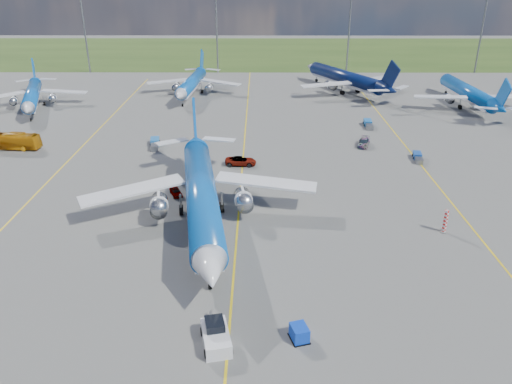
{
  "coord_description": "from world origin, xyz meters",
  "views": [
    {
      "loc": [
        2.65,
        -47.13,
        30.6
      ],
      "look_at": [
        2.36,
        11.21,
        4.0
      ],
      "focal_mm": 35.0,
      "sensor_mm": 36.0,
      "label": 1
    }
  ],
  "objects_px": {
    "baggage_tug_c": "(155,143)",
    "baggage_tug_w": "(418,157)",
    "baggage_tug_e": "(368,124)",
    "uld_container": "(299,333)",
    "apron_bus": "(11,141)",
    "bg_jet_nnw": "(192,95)",
    "main_airliner": "(203,223)",
    "warning_post": "(445,221)",
    "bg_jet_n": "(344,92)",
    "service_car_b": "(241,161)",
    "service_car_c": "(364,143)",
    "service_car_a": "(176,192)",
    "pushback_tug": "(216,335)",
    "bg_jet_nw": "(35,108)",
    "bg_jet_ne": "(465,106)"
  },
  "relations": [
    {
      "from": "warning_post",
      "to": "baggage_tug_w",
      "type": "bearing_deg",
      "value": 80.79
    },
    {
      "from": "service_car_a",
      "to": "service_car_b",
      "type": "bearing_deg",
      "value": 29.82
    },
    {
      "from": "apron_bus",
      "to": "bg_jet_n",
      "type": "bearing_deg",
      "value": -50.44
    },
    {
      "from": "main_airliner",
      "to": "baggage_tug_c",
      "type": "distance_m",
      "value": 32.22
    },
    {
      "from": "service_car_a",
      "to": "baggage_tug_w",
      "type": "bearing_deg",
      "value": -2.9
    },
    {
      "from": "bg_jet_ne",
      "to": "warning_post",
      "type": "bearing_deg",
      "value": 65.3
    },
    {
      "from": "baggage_tug_c",
      "to": "baggage_tug_w",
      "type": "bearing_deg",
      "value": -17.26
    },
    {
      "from": "main_airliner",
      "to": "pushback_tug",
      "type": "bearing_deg",
      "value": -90.02
    },
    {
      "from": "service_car_b",
      "to": "bg_jet_nnw",
      "type": "bearing_deg",
      "value": 17.66
    },
    {
      "from": "bg_jet_n",
      "to": "service_car_b",
      "type": "bearing_deg",
      "value": 37.56
    },
    {
      "from": "warning_post",
      "to": "bg_jet_nnw",
      "type": "bearing_deg",
      "value": 119.2
    },
    {
      "from": "bg_jet_nnw",
      "to": "main_airliner",
      "type": "xyz_separation_m",
      "value": [
        9.86,
        -69.97,
        0.0
      ]
    },
    {
      "from": "apron_bus",
      "to": "service_car_c",
      "type": "height_order",
      "value": "apron_bus"
    },
    {
      "from": "uld_container",
      "to": "apron_bus",
      "type": "height_order",
      "value": "apron_bus"
    },
    {
      "from": "bg_jet_nnw",
      "to": "baggage_tug_c",
      "type": "height_order",
      "value": "bg_jet_nnw"
    },
    {
      "from": "service_car_b",
      "to": "service_car_a",
      "type": "bearing_deg",
      "value": 144.79
    },
    {
      "from": "bg_jet_nw",
      "to": "baggage_tug_e",
      "type": "distance_m",
      "value": 76.76
    },
    {
      "from": "warning_post",
      "to": "baggage_tug_e",
      "type": "relative_size",
      "value": 0.57
    },
    {
      "from": "baggage_tug_w",
      "to": "bg_jet_nnw",
      "type": "bearing_deg",
      "value": 142.99
    },
    {
      "from": "apron_bus",
      "to": "service_car_c",
      "type": "bearing_deg",
      "value": -82.81
    },
    {
      "from": "bg_jet_ne",
      "to": "pushback_tug",
      "type": "distance_m",
      "value": 97.42
    },
    {
      "from": "apron_bus",
      "to": "service_car_c",
      "type": "distance_m",
      "value": 64.53
    },
    {
      "from": "bg_jet_nw",
      "to": "uld_container",
      "type": "bearing_deg",
      "value": -73.41
    },
    {
      "from": "pushback_tug",
      "to": "service_car_b",
      "type": "height_order",
      "value": "pushback_tug"
    },
    {
      "from": "service_car_a",
      "to": "baggage_tug_c",
      "type": "xyz_separation_m",
      "value": [
        -7.14,
        21.42,
        0.0
      ]
    },
    {
      "from": "bg_jet_nnw",
      "to": "service_car_a",
      "type": "relative_size",
      "value": 10.34
    },
    {
      "from": "baggage_tug_e",
      "to": "warning_post",
      "type": "bearing_deg",
      "value": -85.34
    },
    {
      "from": "baggage_tug_w",
      "to": "bg_jet_n",
      "type": "bearing_deg",
      "value": 104.72
    },
    {
      "from": "baggage_tug_e",
      "to": "bg_jet_ne",
      "type": "bearing_deg",
      "value": 35.98
    },
    {
      "from": "apron_bus",
      "to": "baggage_tug_c",
      "type": "xyz_separation_m",
      "value": [
        25.84,
        1.44,
        -0.9
      ]
    },
    {
      "from": "pushback_tug",
      "to": "service_car_c",
      "type": "xyz_separation_m",
      "value": [
        23.25,
        53.07,
        -0.15
      ]
    },
    {
      "from": "service_car_a",
      "to": "baggage_tug_c",
      "type": "height_order",
      "value": "baggage_tug_c"
    },
    {
      "from": "service_car_b",
      "to": "baggage_tug_w",
      "type": "distance_m",
      "value": 30.53
    },
    {
      "from": "service_car_b",
      "to": "service_car_c",
      "type": "bearing_deg",
      "value": -64.8
    },
    {
      "from": "bg_jet_nnw",
      "to": "main_airliner",
      "type": "distance_m",
      "value": 70.66
    },
    {
      "from": "bg_jet_n",
      "to": "bg_jet_ne",
      "type": "height_order",
      "value": "bg_jet_n"
    },
    {
      "from": "uld_container",
      "to": "service_car_a",
      "type": "distance_m",
      "value": 34.49
    },
    {
      "from": "warning_post",
      "to": "bg_jet_n",
      "type": "height_order",
      "value": "bg_jet_n"
    },
    {
      "from": "service_car_c",
      "to": "bg_jet_n",
      "type": "bearing_deg",
      "value": 102.9
    },
    {
      "from": "uld_container",
      "to": "baggage_tug_e",
      "type": "xyz_separation_m",
      "value": [
        19.15,
        64.82,
        -0.15
      ]
    },
    {
      "from": "service_car_b",
      "to": "uld_container",
      "type": "bearing_deg",
      "value": -169.48
    },
    {
      "from": "bg_jet_n",
      "to": "baggage_tug_e",
      "type": "height_order",
      "value": "bg_jet_n"
    },
    {
      "from": "service_car_c",
      "to": "baggage_tug_w",
      "type": "bearing_deg",
      "value": -24.88
    },
    {
      "from": "baggage_tug_c",
      "to": "baggage_tug_e",
      "type": "height_order",
      "value": "baggage_tug_c"
    },
    {
      "from": "service_car_b",
      "to": "baggage_tug_c",
      "type": "relative_size",
      "value": 0.93
    },
    {
      "from": "pushback_tug",
      "to": "baggage_tug_w",
      "type": "height_order",
      "value": "pushback_tug"
    },
    {
      "from": "pushback_tug",
      "to": "uld_container",
      "type": "height_order",
      "value": "pushback_tug"
    },
    {
      "from": "warning_post",
      "to": "baggage_tug_e",
      "type": "distance_m",
      "value": 44.96
    },
    {
      "from": "bg_jet_ne",
      "to": "main_airliner",
      "type": "height_order",
      "value": "main_airliner"
    },
    {
      "from": "warning_post",
      "to": "service_car_c",
      "type": "height_order",
      "value": "warning_post"
    }
  ]
}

